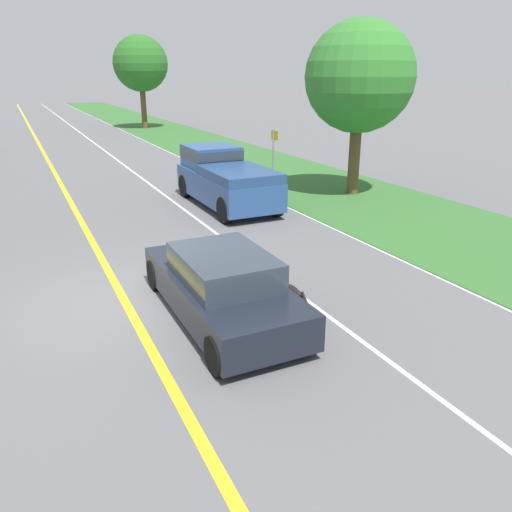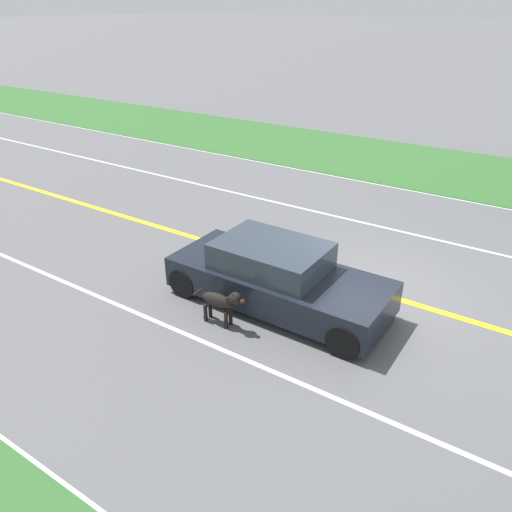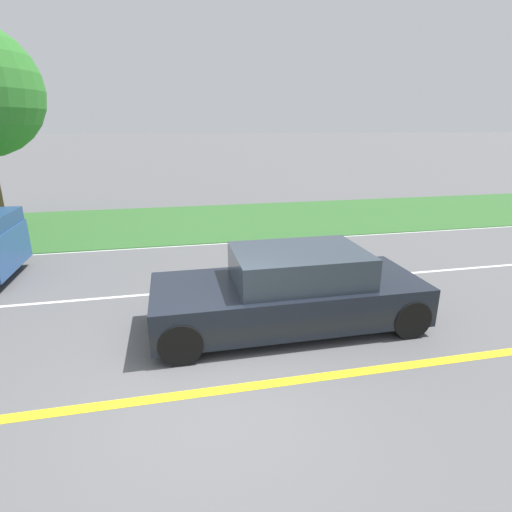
{
  "view_description": "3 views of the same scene",
  "coord_description": "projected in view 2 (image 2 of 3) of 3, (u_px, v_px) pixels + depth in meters",
  "views": [
    {
      "loc": [
        -1.66,
        -9.78,
        4.54
      ],
      "look_at": [
        2.47,
        -1.23,
        1.06
      ],
      "focal_mm": 35.0,
      "sensor_mm": 36.0,
      "label": 1
    },
    {
      "loc": [
        9.32,
        3.11,
        5.74
      ],
      "look_at": [
        1.43,
        -2.11,
        0.89
      ],
      "focal_mm": 35.0,
      "sensor_mm": 36.0,
      "label": 2
    },
    {
      "loc": [
        -4.52,
        0.44,
        3.38
      ],
      "look_at": [
        2.21,
        -1.0,
        1.13
      ],
      "focal_mm": 28.0,
      "sensor_mm": 36.0,
      "label": 3
    }
  ],
  "objects": [
    {
      "name": "dog",
      "position": [
        222.0,
        301.0,
        9.7
      ],
      "size": [
        0.27,
        1.25,
        0.85
      ],
      "rotation": [
        0.0,
        0.0,
        0.04
      ],
      "color": "black",
      "rests_on": "ground"
    },
    {
      "name": "lane_dash_same_dir",
      "position": [
        292.0,
        380.0,
        8.47
      ],
      "size": [
        0.1,
        160.0,
        0.01
      ],
      "primitive_type": "cube",
      "color": "white",
      "rests_on": "ground"
    },
    {
      "name": "lane_dash_oncoming",
      "position": [
        419.0,
        236.0,
        13.66
      ],
      "size": [
        0.1,
        160.0,
        0.01
      ],
      "primitive_type": "cube",
      "color": "white",
      "rests_on": "ground"
    },
    {
      "name": "grass_verge_left",
      "position": [
        473.0,
        174.0,
        18.48
      ],
      "size": [
        6.0,
        160.0,
        0.03
      ],
      "primitive_type": "cube",
      "color": "#33662D",
      "rests_on": "ground"
    },
    {
      "name": "ground_plane",
      "position": [
        371.0,
        291.0,
        11.07
      ],
      "size": [
        400.0,
        400.0,
        0.0
      ],
      "primitive_type": "plane",
      "color": "#5B5B5E"
    },
    {
      "name": "lane_edge_line_left",
      "position": [
        452.0,
        198.0,
        16.26
      ],
      "size": [
        0.14,
        160.0,
        0.01
      ],
      "primitive_type": "cube",
      "color": "white",
      "rests_on": "ground"
    },
    {
      "name": "ego_car",
      "position": [
        277.0,
        277.0,
        10.31
      ],
      "size": [
        1.87,
        4.62,
        1.38
      ],
      "color": "black",
      "rests_on": "ground"
    },
    {
      "name": "centre_divider_line",
      "position": [
        371.0,
        291.0,
        11.07
      ],
      "size": [
        0.18,
        160.0,
        0.01
      ],
      "primitive_type": "cube",
      "color": "yellow",
      "rests_on": "ground"
    }
  ]
}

